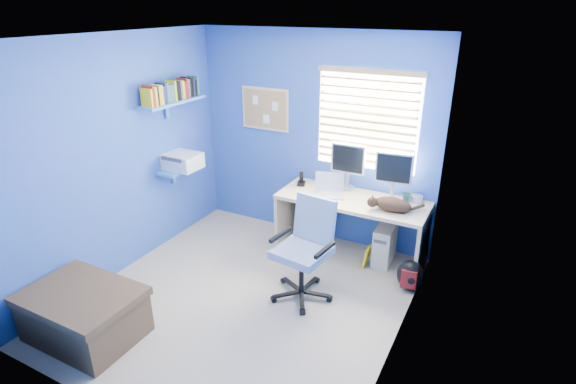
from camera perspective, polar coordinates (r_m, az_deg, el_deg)
The scene contains 23 objects.
floor at distance 4.68m, azimuth -5.46°, elevation -13.26°, with size 3.00×3.20×0.00m, color #B7A88E.
ceiling at distance 3.79m, azimuth -6.94°, elevation 18.95°, with size 3.00×3.20×0.00m, color white.
wall_back at distance 5.40m, azimuth 3.27°, elevation 6.72°, with size 3.00×0.01×2.50m, color #245CA8.
wall_front at distance 3.01m, azimuth -23.18°, elevation -9.07°, with size 3.00×0.01×2.50m, color #245CA8.
wall_left at distance 5.01m, azimuth -20.65°, elevation 3.98°, with size 0.01×3.20×2.50m, color #245CA8.
wall_right at distance 3.53m, azimuth 14.77°, elevation -3.11°, with size 0.01×3.20×2.50m, color #245CA8.
desk at distance 5.20m, azimuth 7.97°, elevation -4.57°, with size 1.67×0.65×0.74m, color beige.
laptop at distance 5.06m, azimuth 5.26°, elevation 0.72°, with size 0.33×0.26×0.22m, color silver.
monitor_left at distance 5.22m, azimuth 7.64°, elevation 3.20°, with size 0.40×0.12×0.54m, color silver.
monitor_right at distance 5.01m, azimuth 13.27°, elevation 1.93°, with size 0.40×0.12×0.54m, color silver.
phone at distance 5.33m, azimuth 1.72°, elevation 1.74°, with size 0.09×0.11×0.17m, color black.
mug at distance 5.06m, azimuth 14.82°, elevation -0.72°, with size 0.10×0.09×0.10m, color #2B5F55.
cd_spindle at distance 5.10m, azimuth 16.04°, elevation -0.82°, with size 0.13×0.13×0.07m, color silver.
cat at distance 4.81m, azimuth 13.11°, elevation -1.53°, with size 0.39×0.21×0.14m, color black.
tower_pc at distance 5.25m, azimuth 12.18°, elevation -6.41°, with size 0.19×0.44×0.45m, color beige.
drawer_boxes at distance 5.49m, azimuth 3.42°, elevation -4.02°, with size 0.35×0.28×0.54m, color tan.
yellow_book at distance 5.17m, azimuth 9.96°, elevation -8.09°, with size 0.03×0.17×0.24m, color yellow.
backpack at distance 4.86m, azimuth 15.30°, elevation -10.16°, with size 0.28×0.22×0.33m, color black.
bed_corner at distance 4.46m, azimuth -24.44°, elevation -13.93°, with size 0.94×0.67×0.45m, color #4B3321.
office_chair at distance 4.51m, azimuth 2.11°, elevation -8.83°, with size 0.66×0.66×1.01m.
window_blinds at distance 5.07m, azimuth 9.98°, elevation 8.86°, with size 1.15×0.05×1.10m.
corkboard at distance 5.59m, azimuth -2.92°, elevation 10.49°, with size 0.64×0.02×0.52m.
wall_shelves at distance 5.37m, azimuth -14.01°, elevation 8.03°, with size 0.42×0.90×1.05m.
Camera 1 is at (2.12, -3.13, 2.75)m, focal length 28.00 mm.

